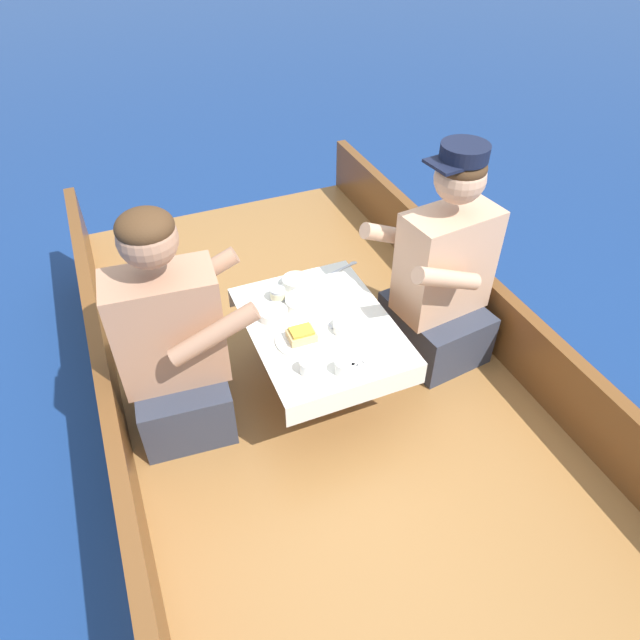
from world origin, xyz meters
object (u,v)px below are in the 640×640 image
(tin_can, at_px, (278,294))
(coffee_cup_port, at_px, (343,367))
(coffee_cup_starboard, at_px, (309,366))
(person_port, at_px, (174,347))
(person_starboard, at_px, (442,279))
(sandwich, at_px, (302,335))

(tin_can, bearing_deg, coffee_cup_port, -81.12)
(coffee_cup_starboard, bearing_deg, coffee_cup_port, -23.92)
(person_port, bearing_deg, coffee_cup_port, -26.65)
(person_starboard, relative_size, coffee_cup_port, 11.40)
(person_starboard, distance_m, tin_can, 0.72)
(person_starboard, xyz_separation_m, coffee_cup_port, (-0.62, -0.31, -0.02))
(coffee_cup_starboard, distance_m, tin_can, 0.46)
(coffee_cup_port, bearing_deg, person_port, 148.41)
(coffee_cup_port, bearing_deg, person_starboard, 26.60)
(person_port, distance_m, tin_can, 0.51)
(coffee_cup_port, bearing_deg, tin_can, 98.88)
(tin_can, bearing_deg, coffee_cup_starboard, -94.92)
(person_port, distance_m, sandwich, 0.50)
(sandwich, bearing_deg, person_starboard, 6.96)
(coffee_cup_port, xyz_separation_m, tin_can, (-0.08, 0.51, -0.00))
(person_starboard, height_order, tin_can, person_starboard)
(coffee_cup_starboard, xyz_separation_m, tin_can, (0.04, 0.46, -0.00))
(person_starboard, relative_size, coffee_cup_starboard, 11.09)
(coffee_cup_port, bearing_deg, coffee_cup_starboard, 156.08)
(coffee_cup_port, height_order, coffee_cup_starboard, coffee_cup_starboard)
(person_port, height_order, person_starboard, person_starboard)
(coffee_cup_port, xyz_separation_m, coffee_cup_starboard, (-0.12, 0.05, 0.00))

